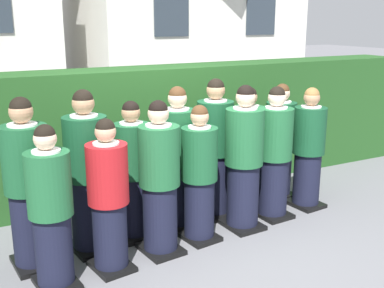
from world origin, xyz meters
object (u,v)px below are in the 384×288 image
at_px(student_front_row_4, 244,162).
at_px(student_rear_row_1, 87,176).
at_px(student_in_red_blazer, 109,200).
at_px(student_rear_row_5, 248,150).
at_px(student_front_row_3, 199,177).
at_px(student_rear_row_3, 178,161).
at_px(student_rear_row_6, 280,144).
at_px(student_front_row_5, 274,156).
at_px(student_front_row_2, 160,182).
at_px(student_rear_row_0, 28,188).
at_px(student_rear_row_4, 215,152).
at_px(student_front_row_6, 308,151).
at_px(student_front_row_0, 51,212).
at_px(student_rear_row_2, 133,174).

bearing_deg(student_front_row_4, student_rear_row_1, 170.76).
height_order(student_in_red_blazer, student_rear_row_5, student_rear_row_5).
bearing_deg(student_rear_row_1, student_in_red_blazer, -83.34).
distance_m(student_front_row_3, student_front_row_4, 0.61).
height_order(student_rear_row_3, student_rear_row_6, student_rear_row_3).
bearing_deg(student_rear_row_6, student_front_row_5, -133.15).
relative_size(student_in_red_blazer, student_rear_row_5, 0.97).
distance_m(student_in_red_blazer, student_front_row_2, 0.59).
bearing_deg(student_front_row_4, student_in_red_blazer, -172.60).
relative_size(student_front_row_2, student_rear_row_0, 0.95).
height_order(student_front_row_2, student_rear_row_4, student_rear_row_4).
height_order(student_front_row_2, student_front_row_5, student_front_row_5).
xyz_separation_m(student_front_row_3, student_rear_row_0, (-1.75, 0.25, 0.09)).
height_order(student_front_row_4, student_rear_row_4, student_rear_row_4).
distance_m(student_front_row_3, student_rear_row_4, 0.74).
height_order(student_front_row_2, student_front_row_6, student_front_row_2).
xyz_separation_m(student_rear_row_3, student_rear_row_6, (1.67, 0.24, -0.05)).
distance_m(student_rear_row_0, student_rear_row_4, 2.28).
bearing_deg(student_rear_row_1, student_front_row_2, -32.21).
bearing_deg(student_front_row_4, student_front_row_2, -173.98).
relative_size(student_front_row_4, student_rear_row_6, 1.08).
relative_size(student_rear_row_1, student_rear_row_3, 1.03).
xyz_separation_m(student_front_row_4, student_rear_row_1, (-1.75, 0.29, 0.02)).
xyz_separation_m(student_front_row_0, student_rear_row_2, (1.02, 0.64, 0.01)).
relative_size(student_front_row_6, student_rear_row_2, 1.01).
bearing_deg(student_rear_row_0, student_front_row_5, -2.18).
distance_m(student_in_red_blazer, student_rear_row_1, 0.52).
distance_m(student_front_row_4, student_rear_row_6, 1.20).
bearing_deg(student_rear_row_4, student_rear_row_1, -172.83).
bearing_deg(student_rear_row_3, student_rear_row_2, -175.69).
xyz_separation_m(student_front_row_3, student_front_row_5, (1.12, 0.14, 0.05)).
relative_size(student_in_red_blazer, student_rear_row_2, 0.97).
relative_size(student_front_row_4, student_rear_row_3, 1.01).
distance_m(student_front_row_3, student_front_row_5, 1.13).
xyz_separation_m(student_front_row_2, student_rear_row_6, (2.13, 0.75, -0.03)).
bearing_deg(student_front_row_5, student_front_row_0, -172.17).
height_order(student_in_red_blazer, student_front_row_5, student_front_row_5).
xyz_separation_m(student_front_row_0, student_rear_row_3, (1.60, 0.68, 0.07)).
bearing_deg(student_front_row_3, student_rear_row_4, 46.37).
relative_size(student_front_row_2, student_rear_row_4, 0.95).
bearing_deg(student_front_row_6, student_front_row_3, -173.17).
relative_size(student_front_row_3, student_rear_row_4, 0.89).
xyz_separation_m(student_rear_row_3, student_rear_row_4, (0.56, 0.09, 0.02)).
xyz_separation_m(student_front_row_0, student_rear_row_5, (2.70, 0.86, 0.02)).
height_order(student_front_row_3, student_rear_row_6, student_rear_row_6).
bearing_deg(student_front_row_5, student_rear_row_5, 97.26).
height_order(student_front_row_0, student_rear_row_4, student_rear_row_4).
height_order(student_rear_row_0, student_rear_row_2, student_rear_row_0).
bearing_deg(student_in_red_blazer, student_front_row_0, -173.77).
height_order(student_front_row_3, student_front_row_5, student_front_row_5).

